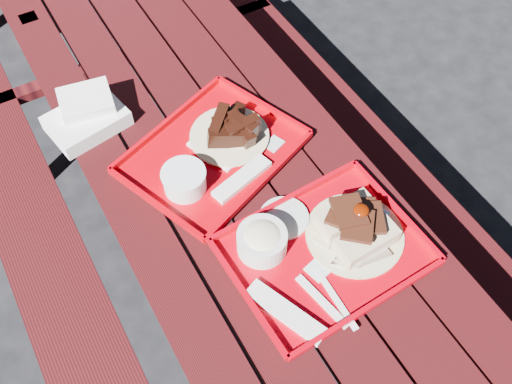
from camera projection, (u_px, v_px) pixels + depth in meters
The scene contains 5 objects.
ground at pixel (237, 284), 2.26m from camera, with size 60.00×60.00×0.00m, color black.
picnic_table_near at pixel (232, 206), 1.80m from camera, with size 1.41×2.40×0.75m.
near_tray at pixel (320, 241), 1.46m from camera, with size 0.50×0.42×0.15m.
far_tray at pixel (213, 154), 1.64m from camera, with size 0.58×0.52×0.08m.
white_cloth at pixel (87, 115), 1.71m from camera, with size 0.25×0.20×0.09m.
Camera 1 is at (-0.43, -0.90, 2.06)m, focal length 40.00 mm.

